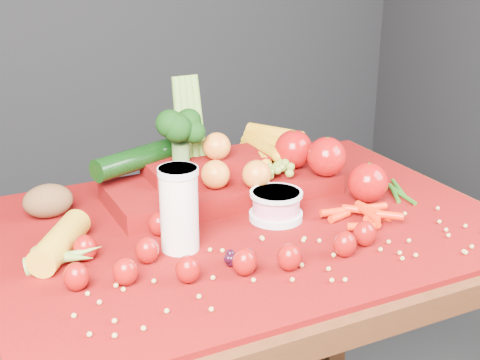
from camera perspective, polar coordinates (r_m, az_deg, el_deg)
name	(u,v)px	position (r m, az deg, el deg)	size (l,w,h in m)	color
table	(244,267)	(1.45, 0.35, -7.46)	(1.10, 0.80, 0.75)	#341A0B
red_cloth	(244,225)	(1.41, 0.36, -3.84)	(1.05, 0.75, 0.01)	#690A03
milk_glass	(179,206)	(1.26, -5.23, -2.23)	(0.08, 0.08, 0.17)	white
yogurt_bowl	(276,204)	(1.41, 3.09, -2.10)	(0.11, 0.11, 0.06)	silver
strawberry_scatter	(204,252)	(1.22, -3.07, -6.12)	(0.58, 0.28, 0.05)	#8F0900
dark_grape_cluster	(241,259)	(1.23, 0.12, -6.74)	(0.06, 0.05, 0.03)	black
soybean_scatter	(293,261)	(1.24, 4.54, -6.86)	(0.84, 0.24, 0.01)	tan
corn_ear	(63,252)	(1.27, -14.85, -6.00)	(0.25, 0.27, 0.06)	gold
potato	(48,201)	(1.47, -16.07, -1.72)	(0.11, 0.08, 0.07)	brown
baby_carrot_pile	(363,215)	(1.42, 10.48, -2.98)	(0.17, 0.17, 0.03)	red
green_bean_pile	(398,190)	(1.60, 13.30, -0.87)	(0.14, 0.12, 0.01)	#235A14
produce_mound	(237,169)	(1.53, -0.24, 0.91)	(0.61, 0.37, 0.27)	#690A03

